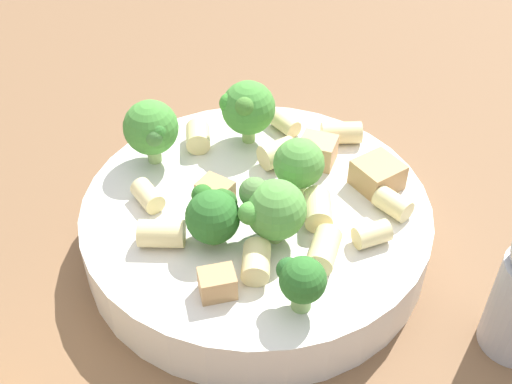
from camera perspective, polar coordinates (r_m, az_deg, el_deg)
The scene contains 23 objects.
ground_plane at distance 0.43m, azimuth -0.00°, elevation -4.65°, with size 2.00×2.00×0.00m, color brown.
pasta_bowl at distance 0.42m, azimuth -0.00°, elevation -2.61°, with size 0.22×0.22×0.04m.
broccoli_floret_0 at distance 0.34m, azimuth 4.16°, elevation -7.77°, with size 0.03×0.03×0.03m.
broccoli_floret_1 at distance 0.37m, azimuth 0.93°, elevation -1.60°, with size 0.04×0.04×0.04m.
broccoli_floret_2 at distance 0.40m, azimuth 4.08°, elevation 2.32°, with size 0.03×0.03×0.04m.
broccoli_floret_3 at distance 0.37m, azimuth -3.77°, elevation -1.94°, with size 0.03×0.04×0.04m.
broccoli_floret_4 at distance 0.43m, azimuth -9.28°, elevation 5.59°, with size 0.04×0.04×0.05m.
broccoli_floret_5 at distance 0.44m, azimuth -0.78°, elevation 7.48°, with size 0.04×0.04×0.05m.
rigatoni_0 at distance 0.38m, azimuth -8.39°, elevation -3.68°, with size 0.02×0.02×0.03m, color beige.
rigatoni_1 at distance 0.43m, azimuth 1.95°, elevation 3.47°, with size 0.02×0.02×0.02m, color beige.
rigatoni_2 at distance 0.36m, azimuth 0.01°, elevation -6.22°, with size 0.02×0.02×0.02m, color beige.
rigatoni_3 at distance 0.46m, azimuth 7.58°, elevation 5.23°, with size 0.02×0.02×0.03m, color beige.
rigatoni_4 at distance 0.39m, azimuth 5.52°, elevation -1.53°, with size 0.02×0.02×0.03m, color beige.
rigatoni_5 at distance 0.37m, azimuth 6.06°, elevation -5.12°, with size 0.02×0.02×0.03m, color beige.
rigatoni_6 at distance 0.41m, azimuth 12.08°, elevation -1.04°, with size 0.01×0.01×0.02m, color beige.
rigatoni_7 at distance 0.38m, azimuth 10.26°, elevation -3.71°, with size 0.01×0.01×0.02m, color beige.
rigatoni_8 at distance 0.45m, azimuth -5.19°, elevation 4.94°, with size 0.02×0.02×0.02m, color beige.
rigatoni_9 at distance 0.41m, azimuth -9.60°, elevation -0.34°, with size 0.01×0.01×0.02m, color beige.
rigatoni_10 at distance 0.47m, azimuth 2.53°, elevation 6.16°, with size 0.01×0.01×0.02m, color beige.
chicken_chunk_0 at distance 0.42m, azimuth 10.76°, elevation 1.51°, with size 0.03×0.03×0.02m, color tan.
chicken_chunk_1 at distance 0.44m, azimuth 5.50°, elevation 3.66°, with size 0.02×0.02×0.02m, color tan.
chicken_chunk_2 at distance 0.41m, azimuth -3.63°, elevation -0.02°, with size 0.02×0.02×0.02m, color tan.
chicken_chunk_3 at distance 0.35m, azimuth -3.45°, elevation -8.12°, with size 0.02×0.02×0.02m, color tan.
Camera 1 is at (0.10, 0.28, 0.31)m, focal length 45.00 mm.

